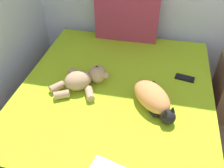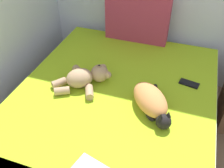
{
  "view_description": "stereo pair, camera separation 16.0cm",
  "coord_description": "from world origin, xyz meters",
  "px_view_note": "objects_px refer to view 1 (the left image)",
  "views": [
    {
      "loc": [
        1.25,
        1.63,
        1.71
      ],
      "look_at": [
        0.96,
        2.96,
        0.58
      ],
      "focal_mm": 39.77,
      "sensor_mm": 36.0,
      "label": 1
    },
    {
      "loc": [
        1.4,
        1.67,
        1.71
      ],
      "look_at": [
        0.96,
        2.96,
        0.58
      ],
      "focal_mm": 39.77,
      "sensor_mm": 36.0,
      "label": 2
    }
  ],
  "objects_px": {
    "bed": "(112,122)",
    "patterned_cushion": "(127,16)",
    "cat": "(153,98)",
    "teddy_bear": "(84,79)",
    "cell_phone": "(185,78)"
  },
  "relations": [
    {
      "from": "bed",
      "to": "patterned_cushion",
      "type": "distance_m",
      "value": 1.02
    },
    {
      "from": "bed",
      "to": "cat",
      "type": "relative_size",
      "value": 4.61
    },
    {
      "from": "patterned_cushion",
      "to": "cat",
      "type": "bearing_deg",
      "value": -69.5
    },
    {
      "from": "bed",
      "to": "teddy_bear",
      "type": "height_order",
      "value": "teddy_bear"
    },
    {
      "from": "patterned_cushion",
      "to": "teddy_bear",
      "type": "distance_m",
      "value": 0.84
    },
    {
      "from": "teddy_bear",
      "to": "cell_phone",
      "type": "xyz_separation_m",
      "value": [
        0.76,
        0.25,
        -0.06
      ]
    },
    {
      "from": "cell_phone",
      "to": "teddy_bear",
      "type": "bearing_deg",
      "value": -161.38
    },
    {
      "from": "bed",
      "to": "cat",
      "type": "bearing_deg",
      "value": -2.62
    },
    {
      "from": "bed",
      "to": "patterned_cushion",
      "type": "relative_size",
      "value": 3.32
    },
    {
      "from": "teddy_bear",
      "to": "cell_phone",
      "type": "height_order",
      "value": "teddy_bear"
    },
    {
      "from": "teddy_bear",
      "to": "cat",
      "type": "bearing_deg",
      "value": -11.69
    },
    {
      "from": "patterned_cushion",
      "to": "teddy_bear",
      "type": "relative_size",
      "value": 1.41
    },
    {
      "from": "cat",
      "to": "bed",
      "type": "bearing_deg",
      "value": 177.38
    },
    {
      "from": "bed",
      "to": "cell_phone",
      "type": "height_order",
      "value": "cell_phone"
    },
    {
      "from": "bed",
      "to": "cat",
      "type": "distance_m",
      "value": 0.43
    }
  ]
}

